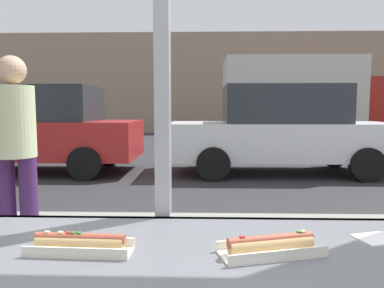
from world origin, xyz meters
TOP-DOWN VIEW (x-y plane):
  - ground_plane at (0.00, 8.00)m, footprint 60.00×60.00m
  - sidewalk_strip at (0.00, 1.60)m, footprint 16.00×2.80m
  - building_facade_far at (0.00, 19.45)m, footprint 28.00×1.20m
  - hotdog_tray_near at (0.31, -0.27)m, footprint 0.28×0.16m
  - hotdog_tray_far at (-0.18, -0.27)m, footprint 0.27×0.09m
  - napkin_wrapper at (0.63, -0.15)m, footprint 0.14×0.12m
  - parked_car_red at (-3.40, 6.41)m, footprint 4.40×1.94m
  - parked_car_white at (1.76, 6.41)m, footprint 4.57×1.90m
  - box_truck at (3.81, 11.44)m, footprint 6.18×2.44m
  - pedestrian at (-1.34, 1.64)m, footprint 0.32×0.32m

SIDE VIEW (x-z plane):
  - ground_plane at x=0.00m, z-range 0.00..0.00m
  - sidewalk_strip at x=0.00m, z-range 0.00..0.14m
  - parked_car_red at x=-3.40m, z-range 0.00..1.82m
  - parked_car_white at x=1.76m, z-range 0.00..1.82m
  - napkin_wrapper at x=0.63m, z-range 1.00..1.00m
  - hotdog_tray_near at x=0.31m, z-range 0.99..1.05m
  - hotdog_tray_far at x=-0.18m, z-range 0.99..1.05m
  - pedestrian at x=-1.34m, z-range 0.26..1.89m
  - box_truck at x=3.81m, z-range 0.12..3.14m
  - building_facade_far at x=0.00m, z-range 0.00..5.44m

